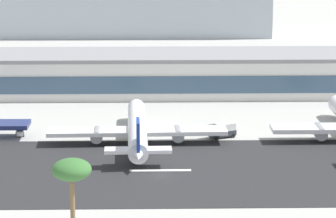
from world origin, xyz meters
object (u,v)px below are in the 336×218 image
terminal_building (136,73)px  airliner_navy_tail_gate_1 (137,131)px  service_box_truck_1 (222,130)px  palm_tree_2 (72,172)px  service_baggage_tug_0 (20,131)px

terminal_building → airliner_navy_tail_gate_1: size_ratio=3.31×
service_box_truck_1 → palm_tree_2: (-27.06, -67.59, 11.58)m
terminal_building → service_baggage_tug_0: size_ratio=44.38×
service_baggage_tug_0 → service_box_truck_1: 45.19m
palm_tree_2 → terminal_building: bearing=86.4°
airliner_navy_tail_gate_1 → service_box_truck_1: (18.70, 5.19, -1.26)m
terminal_building → palm_tree_2: palm_tree_2 is taller
service_baggage_tug_0 → palm_tree_2: bearing=-175.1°
palm_tree_2 → service_box_truck_1: bearing=68.2°
airliner_navy_tail_gate_1 → palm_tree_2: palm_tree_2 is taller
terminal_building → palm_tree_2: bearing=-93.6°
terminal_building → service_box_truck_1: size_ratio=23.58×
terminal_building → airliner_navy_tail_gate_1: terminal_building is taller
service_baggage_tug_0 → service_box_truck_1: size_ratio=0.53×
service_box_truck_1 → service_baggage_tug_0: bearing=-30.3°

